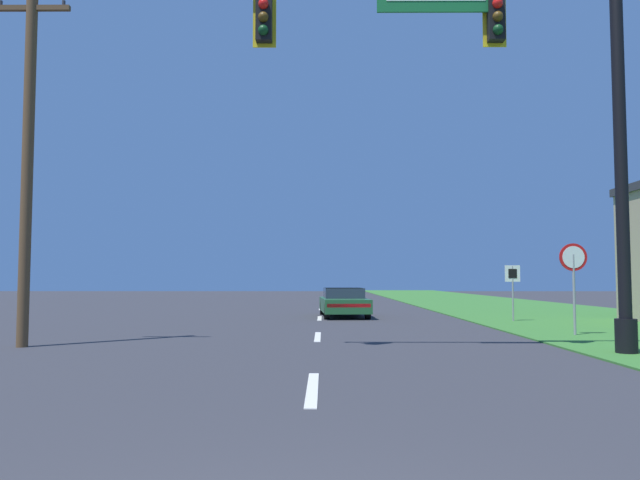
{
  "coord_description": "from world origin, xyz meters",
  "views": [
    {
      "loc": [
        0.16,
        -2.94,
        1.55
      ],
      "look_at": [
        0.0,
        24.81,
        3.31
      ],
      "focal_mm": 35.0,
      "sensor_mm": 36.0,
      "label": 1
    }
  ],
  "objects_px": {
    "signal_mast": "(523,99)",
    "utility_pole_near": "(28,149)",
    "route_sign_post": "(513,280)",
    "car_ahead": "(344,302)",
    "stop_sign": "(573,268)"
  },
  "relations": [
    {
      "from": "signal_mast",
      "to": "utility_pole_near",
      "type": "height_order",
      "value": "utility_pole_near"
    },
    {
      "from": "route_sign_post",
      "to": "utility_pole_near",
      "type": "xyz_separation_m",
      "value": [
        -13.86,
        -8.51,
        3.07
      ]
    },
    {
      "from": "signal_mast",
      "to": "car_ahead",
      "type": "distance_m",
      "value": 14.39
    },
    {
      "from": "signal_mast",
      "to": "route_sign_post",
      "type": "bearing_deg",
      "value": 74.76
    },
    {
      "from": "signal_mast",
      "to": "route_sign_post",
      "type": "distance_m",
      "value": 10.98
    },
    {
      "from": "car_ahead",
      "to": "route_sign_post",
      "type": "relative_size",
      "value": 2.34
    },
    {
      "from": "stop_sign",
      "to": "utility_pole_near",
      "type": "xyz_separation_m",
      "value": [
        -13.81,
        -2.78,
        2.74
      ]
    },
    {
      "from": "signal_mast",
      "to": "stop_sign",
      "type": "distance_m",
      "value": 6.07
    },
    {
      "from": "signal_mast",
      "to": "car_ahead",
      "type": "xyz_separation_m",
      "value": [
        -3.38,
        13.15,
        -4.74
      ]
    },
    {
      "from": "car_ahead",
      "to": "stop_sign",
      "type": "distance_m",
      "value": 10.87
    },
    {
      "from": "car_ahead",
      "to": "route_sign_post",
      "type": "distance_m",
      "value": 6.95
    },
    {
      "from": "signal_mast",
      "to": "stop_sign",
      "type": "bearing_deg",
      "value": 57.77
    },
    {
      "from": "car_ahead",
      "to": "utility_pole_near",
      "type": "relative_size",
      "value": 0.54
    },
    {
      "from": "signal_mast",
      "to": "car_ahead",
      "type": "height_order",
      "value": "signal_mast"
    },
    {
      "from": "car_ahead",
      "to": "utility_pole_near",
      "type": "height_order",
      "value": "utility_pole_near"
    }
  ]
}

